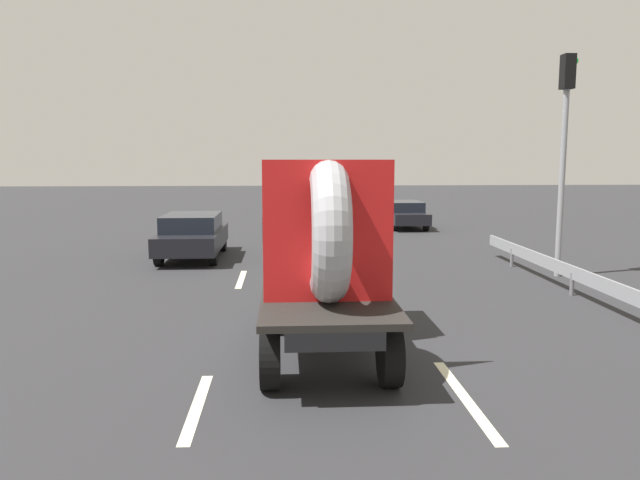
{
  "coord_description": "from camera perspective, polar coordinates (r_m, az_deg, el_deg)",
  "views": [
    {
      "loc": [
        -0.8,
        -10.39,
        3.26
      ],
      "look_at": [
        -0.16,
        0.46,
        1.78
      ],
      "focal_mm": 34.36,
      "sensor_mm": 36.0,
      "label": 1
    }
  ],
  "objects": [
    {
      "name": "lane_dash_right_far",
      "position": [
        16.44,
        5.25,
        -3.71
      ],
      "size": [
        0.16,
        2.57,
        0.01
      ],
      "primitive_type": "cube",
      "rotation": [
        0.0,
        0.0,
        1.57
      ],
      "color": "beige",
      "rests_on": "ground_plane"
    },
    {
      "name": "distant_sedan",
      "position": [
        20.21,
        -11.79,
        0.51
      ],
      "size": [
        1.89,
        4.4,
        1.44
      ],
      "color": "black",
      "rests_on": "ground_plane"
    },
    {
      "name": "guardrail",
      "position": [
        13.98,
        25.89,
        -4.29
      ],
      "size": [
        0.1,
        15.42,
        0.71
      ],
      "color": "gray",
      "rests_on": "ground_plane"
    },
    {
      "name": "traffic_light",
      "position": [
        17.84,
        21.82,
        9.14
      ],
      "size": [
        0.42,
        0.36,
        5.94
      ],
      "color": "gray",
      "rests_on": "ground_plane"
    },
    {
      "name": "flatbed_truck",
      "position": [
        10.49,
        0.16,
        -1.22
      ],
      "size": [
        2.02,
        4.71,
        3.22
      ],
      "color": "black",
      "rests_on": "ground_plane"
    },
    {
      "name": "ground_plane",
      "position": [
        10.92,
        0.99,
        -9.62
      ],
      "size": [
        120.0,
        120.0,
        0.0
      ],
      "primitive_type": "plane",
      "color": "#28282B"
    },
    {
      "name": "lane_dash_left_near",
      "position": [
        8.49,
        -11.39,
        -14.96
      ],
      "size": [
        0.16,
        2.27,
        0.01
      ],
      "primitive_type": "cube",
      "rotation": [
        0.0,
        0.0,
        1.57
      ],
      "color": "beige",
      "rests_on": "ground_plane"
    },
    {
      "name": "lane_dash_left_far",
      "position": [
        16.59,
        -7.35,
        -3.64
      ],
      "size": [
        0.16,
        2.39,
        0.01
      ],
      "primitive_type": "cube",
      "rotation": [
        0.0,
        0.0,
        1.57
      ],
      "color": "beige",
      "rests_on": "ground_plane"
    },
    {
      "name": "lane_dash_right_near",
      "position": [
        8.84,
        13.34,
        -14.08
      ],
      "size": [
        0.16,
        2.88,
        0.01
      ],
      "primitive_type": "cube",
      "rotation": [
        0.0,
        0.0,
        1.57
      ],
      "color": "beige",
      "rests_on": "ground_plane"
    },
    {
      "name": "oncoming_car",
      "position": [
        28.62,
        7.94,
        2.45
      ],
      "size": [
        1.61,
        3.75,
        1.22
      ],
      "color": "black",
      "rests_on": "ground_plane"
    }
  ]
}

